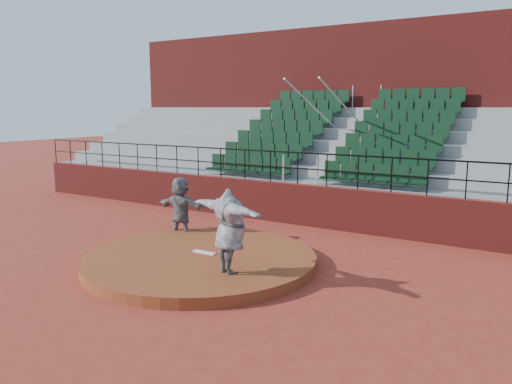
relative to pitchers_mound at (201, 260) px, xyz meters
The scene contains 9 objects.
ground 0.12m from the pitchers_mound, ahead, with size 90.00×90.00×0.00m, color maroon.
pitchers_mound is the anchor object (origin of this frame).
pitching_rubber 0.21m from the pitchers_mound, 90.00° to the left, with size 0.60×0.15×0.03m, color white.
boundary_wall 5.03m from the pitchers_mound, 90.00° to the left, with size 24.00×0.30×1.30m, color maroon.
wall_railing 5.35m from the pitchers_mound, 90.00° to the left, with size 24.04×0.05×1.03m.
seating_deck 8.75m from the pitchers_mound, 90.00° to the left, with size 24.00×5.97×4.63m.
press_box_facade 13.06m from the pitchers_mound, 90.00° to the left, with size 24.00×3.00×7.10m, color maroon.
pitcher 1.84m from the pitchers_mound, 27.75° to the right, with size 2.22×0.60×1.81m, color black.
fielder 2.63m from the pitchers_mound, 140.54° to the left, with size 1.65×0.53×1.78m, color black.
Camera 1 is at (7.16, -9.00, 3.70)m, focal length 35.00 mm.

